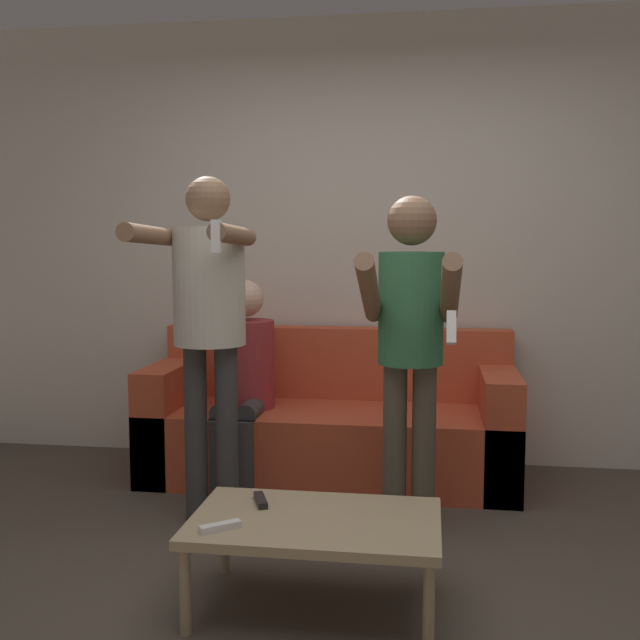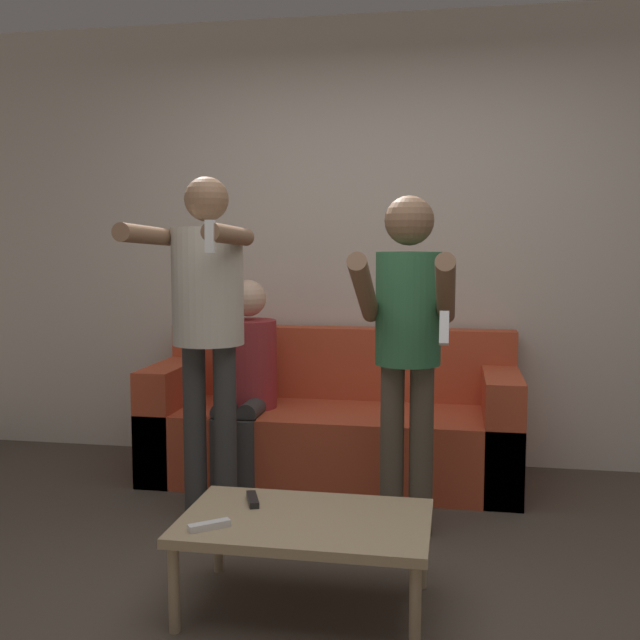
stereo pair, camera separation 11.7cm
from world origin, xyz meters
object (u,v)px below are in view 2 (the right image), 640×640
person_seated (246,372)px  coffee_table (305,527)px  couch (333,427)px  person_standing_left (207,306)px  person_standing_right (408,329)px  remote_far (253,499)px  remote_near (209,525)px

person_seated → coffee_table: bearing=-66.3°
couch → person_standing_left: bearing=-120.4°
couch → person_standing_left: (-0.47, -0.81, 0.76)m
person_standing_right → remote_far: person_standing_right is taller
remote_far → coffee_table: bearing=-27.5°
person_standing_left → remote_far: (0.40, -0.65, -0.69)m
coffee_table → remote_far: 0.27m
person_standing_left → remote_near: 1.21m
couch → person_standing_right: person_standing_right is taller
remote_far → couch: bearing=87.0°
person_standing_left → remote_near: person_standing_left is taller
person_seated → remote_near: (0.32, -1.60, -0.27)m
person_standing_right → person_seated: person_standing_right is taller
remote_near → coffee_table: bearing=27.9°
coffee_table → remote_far: remote_far is taller
person_seated → person_standing_left: bearing=-89.9°
person_seated → remote_far: (0.40, -1.31, -0.27)m
person_seated → coffee_table: (0.63, -1.43, -0.31)m
person_standing_left → remote_far: size_ratio=10.82×
remote_near → person_standing_right: bearing=56.0°
person_standing_right → remote_near: bearing=-124.0°
remote_near → remote_far: 0.30m
remote_far → person_standing_right: bearing=49.6°
person_seated → remote_far: 1.39m
person_standing_left → remote_far: bearing=-58.8°
couch → person_seated: size_ratio=1.83×
person_standing_left → person_standing_right: 0.95m
person_standing_left → person_seated: size_ratio=1.45×
couch → coffee_table: couch is taller
remote_near → person_standing_left: bearing=108.7°
person_seated → remote_far: person_seated is taller
person_standing_left → person_standing_right: bearing=-0.4°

